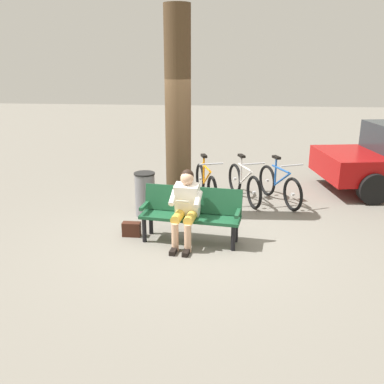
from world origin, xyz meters
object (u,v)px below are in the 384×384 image
at_px(bicycle_orange, 244,184).
at_px(litter_bin, 145,194).
at_px(bicycle_black, 206,184).
at_px(bicycle_purple, 279,186).
at_px(handbag, 132,229).
at_px(person_reading, 186,204).
at_px(tree_trunk, 178,116).
at_px(bench, 191,211).

bearing_deg(bicycle_orange, litter_bin, -81.86).
height_order(litter_bin, bicycle_black, bicycle_black).
xyz_separation_m(litter_bin, bicycle_purple, (-2.57, -1.00, -0.06)).
xyz_separation_m(handbag, bicycle_orange, (-1.90, -2.05, 0.24)).
height_order(person_reading, bicycle_black, person_reading).
distance_m(tree_trunk, bicycle_orange, 2.16).
bearing_deg(tree_trunk, bicycle_black, -117.82).
bearing_deg(person_reading, bicycle_purple, -119.86).
height_order(handbag, bicycle_purple, bicycle_purple).
bearing_deg(bicycle_purple, litter_bin, -93.24).
distance_m(bench, handbag, 1.08).
xyz_separation_m(person_reading, handbag, (0.94, -0.21, -0.54)).
bearing_deg(bicycle_purple, bicycle_black, -114.03).
height_order(tree_trunk, bicycle_purple, tree_trunk).
relative_size(litter_bin, bicycle_black, 0.51).
height_order(handbag, litter_bin, litter_bin).
bearing_deg(bicycle_black, bicycle_purple, 72.71).
bearing_deg(bicycle_purple, handbag, -77.28).
height_order(bicycle_purple, bicycle_black, same).
distance_m(bicycle_purple, bicycle_orange, 0.72).
height_order(tree_trunk, bicycle_orange, tree_trunk).
relative_size(litter_bin, bicycle_purple, 0.54).
bearing_deg(litter_bin, person_reading, 127.04).
distance_m(person_reading, handbag, 1.10).
bearing_deg(bicycle_black, person_reading, -22.36).
xyz_separation_m(person_reading, tree_trunk, (0.28, -1.32, 1.19)).
height_order(litter_bin, bicycle_purple, bicycle_purple).
distance_m(tree_trunk, bicycle_purple, 2.61).
height_order(handbag, tree_trunk, tree_trunk).
xyz_separation_m(bicycle_purple, bicycle_black, (1.50, 0.01, 0.00)).
bearing_deg(bicycle_black, handbag, -47.19).
bearing_deg(handbag, bicycle_black, -119.36).
distance_m(person_reading, bicycle_orange, 2.47).
bearing_deg(bicycle_black, litter_bin, -65.10).
xyz_separation_m(person_reading, litter_bin, (0.90, -1.19, -0.25)).
relative_size(bench, bicycle_orange, 1.04).
bearing_deg(tree_trunk, person_reading, 101.98).
bearing_deg(bicycle_orange, person_reading, -44.69).
height_order(tree_trunk, bicycle_black, tree_trunk).
bearing_deg(litter_bin, bicycle_orange, -150.19).
xyz_separation_m(litter_bin, bicycle_orange, (-1.86, -1.06, -0.06)).
bearing_deg(person_reading, bench, -106.84).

